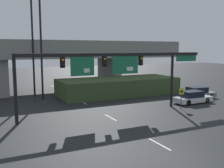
{
  "coord_description": "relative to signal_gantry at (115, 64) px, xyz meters",
  "views": [
    {
      "loc": [
        -9.96,
        -11.28,
        6.21
      ],
      "look_at": [
        0.0,
        9.41,
        3.12
      ],
      "focal_mm": 42.0,
      "sensor_mm": 36.0,
      "label": 1
    }
  ],
  "objects": [
    {
      "name": "parked_sedan_mid_right",
      "position": [
        12.82,
        2.38,
        -4.14
      ],
      "size": [
        4.55,
        2.1,
        1.46
      ],
      "rotation": [
        0.0,
        0.0,
        -0.06
      ],
      "color": "gray",
      "rests_on": "ground"
    },
    {
      "name": "speed_limit_sign",
      "position": [
        6.97,
        -1.4,
        -3.37
      ],
      "size": [
        0.6,
        0.11,
        2.2
      ],
      "color": "#4C4C4C",
      "rests_on": "ground"
    },
    {
      "name": "lane_markings",
      "position": [
        -1.13,
        2.42,
        -4.81
      ],
      "size": [
        0.14,
        39.85,
        0.01
      ],
      "color": "silver",
      "rests_on": "ground"
    },
    {
      "name": "grass_embankment",
      "position": [
        5.06,
        9.21,
        -3.69
      ],
      "size": [
        16.21,
        6.24,
        2.24
      ],
      "color": "#384C28",
      "rests_on": "ground"
    },
    {
      "name": "parked_sedan_near_right",
      "position": [
        10.15,
        0.4,
        -4.16
      ],
      "size": [
        4.61,
        1.88,
        1.42
      ],
      "rotation": [
        0.0,
        0.0,
        0.02
      ],
      "color": "silver",
      "rests_on": "ground"
    },
    {
      "name": "signal_gantry",
      "position": [
        0.0,
        0.0,
        0.0
      ],
      "size": [
        19.34,
        0.44,
        5.84
      ],
      "color": "black",
      "rests_on": "ground"
    },
    {
      "name": "highway_light_pole_far",
      "position": [
        -4.95,
        10.24,
        4.04
      ],
      "size": [
        0.7,
        0.36,
        16.94
      ],
      "color": "black",
      "rests_on": "ground"
    },
    {
      "name": "ground_plane",
      "position": [
        -1.13,
        -11.05,
        -4.81
      ],
      "size": [
        160.0,
        160.0,
        0.0
      ],
      "primitive_type": "plane",
      "color": "black"
    },
    {
      "name": "overpass_bridge",
      "position": [
        -1.13,
        16.27,
        0.42
      ],
      "size": [
        38.23,
        7.86,
        7.4
      ],
      "color": "gray",
      "rests_on": "ground"
    },
    {
      "name": "highway_light_pole_near",
      "position": [
        -5.58,
        12.39,
        3.7
      ],
      "size": [
        0.7,
        0.36,
        16.26
      ],
      "color": "black",
      "rests_on": "ground"
    }
  ]
}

